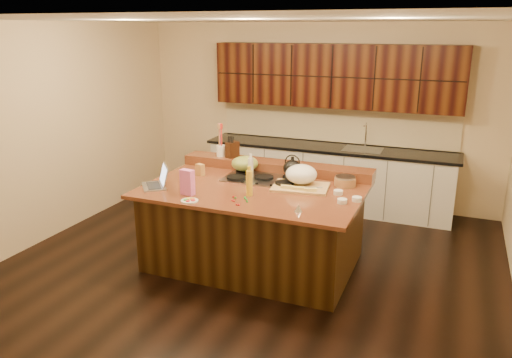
% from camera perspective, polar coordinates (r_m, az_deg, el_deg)
% --- Properties ---
extents(room, '(5.52, 5.02, 2.72)m').
position_cam_1_polar(room, '(5.43, -0.20, 3.39)').
color(room, black).
rests_on(room, ground).
extents(island, '(2.40, 1.60, 0.92)m').
position_cam_1_polar(island, '(5.70, -0.19, -5.30)').
color(island, black).
rests_on(island, ground).
extents(back_ledge, '(2.40, 0.30, 0.12)m').
position_cam_1_polar(back_ledge, '(6.15, 2.28, 1.46)').
color(back_ledge, black).
rests_on(back_ledge, island).
extents(cooktop, '(0.92, 0.52, 0.05)m').
position_cam_1_polar(cooktop, '(5.81, 0.93, 0.06)').
color(cooktop, gray).
rests_on(cooktop, island).
extents(back_counter, '(3.70, 0.66, 2.40)m').
position_cam_1_polar(back_counter, '(7.49, 8.45, 4.12)').
color(back_counter, silver).
rests_on(back_counter, ground).
extents(kettle, '(0.21, 0.21, 0.19)m').
position_cam_1_polar(kettle, '(5.79, 4.17, 1.25)').
color(kettle, black).
rests_on(kettle, cooktop).
extents(green_bowl, '(0.33, 0.33, 0.18)m').
position_cam_1_polar(green_bowl, '(6.00, -1.29, 1.78)').
color(green_bowl, olive).
rests_on(green_bowl, cooktop).
extents(laptop, '(0.43, 0.44, 0.24)m').
position_cam_1_polar(laptop, '(5.65, -11.10, -0.22)').
color(laptop, '#B7B7BC').
rests_on(laptop, island).
extents(oil_bottle, '(0.07, 0.07, 0.27)m').
position_cam_1_polar(oil_bottle, '(5.23, -0.77, -0.49)').
color(oil_bottle, yellow).
rests_on(oil_bottle, island).
extents(vinegar_bottle, '(0.07, 0.07, 0.25)m').
position_cam_1_polar(vinegar_bottle, '(5.82, -0.62, 1.22)').
color(vinegar_bottle, silver).
rests_on(vinegar_bottle, island).
extents(wooden_tray, '(0.65, 0.52, 0.24)m').
position_cam_1_polar(wooden_tray, '(5.56, 5.17, 0.22)').
color(wooden_tray, tan).
rests_on(wooden_tray, island).
extents(ramekin_a, '(0.13, 0.13, 0.04)m').
position_cam_1_polar(ramekin_a, '(5.11, 9.82, -2.50)').
color(ramekin_a, white).
rests_on(ramekin_a, island).
extents(ramekin_b, '(0.10, 0.10, 0.04)m').
position_cam_1_polar(ramekin_b, '(5.37, 9.38, -1.51)').
color(ramekin_b, white).
rests_on(ramekin_b, island).
extents(ramekin_c, '(0.13, 0.13, 0.04)m').
position_cam_1_polar(ramekin_c, '(5.20, 11.46, -2.27)').
color(ramekin_c, white).
rests_on(ramekin_c, island).
extents(strainer_bowl, '(0.27, 0.27, 0.09)m').
position_cam_1_polar(strainer_bowl, '(5.67, 10.14, -0.32)').
color(strainer_bowl, '#996B3F').
rests_on(strainer_bowl, island).
extents(kitchen_timer, '(0.09, 0.09, 0.07)m').
position_cam_1_polar(kitchen_timer, '(4.82, 4.87, -3.34)').
color(kitchen_timer, silver).
rests_on(kitchen_timer, island).
extents(pink_bag, '(0.16, 0.10, 0.27)m').
position_cam_1_polar(pink_bag, '(5.31, -7.85, -0.37)').
color(pink_bag, '#EA6EC4').
rests_on(pink_bag, island).
extents(candy_plate, '(0.24, 0.24, 0.01)m').
position_cam_1_polar(candy_plate, '(5.14, -7.60, -2.47)').
color(candy_plate, white).
rests_on(candy_plate, island).
extents(package_box, '(0.12, 0.10, 0.14)m').
position_cam_1_polar(package_box, '(6.01, -6.42, 1.06)').
color(package_box, '#BB8642').
rests_on(package_box, island).
extents(utensil_crock, '(0.16, 0.16, 0.14)m').
position_cam_1_polar(utensil_crock, '(6.40, -4.00, 3.25)').
color(utensil_crock, white).
rests_on(utensil_crock, back_ledge).
extents(knife_block, '(0.15, 0.19, 0.20)m').
position_cam_1_polar(knife_block, '(6.33, -2.72, 3.37)').
color(knife_block, black).
rests_on(knife_block, back_ledge).
extents(gumdrop_0, '(0.02, 0.02, 0.02)m').
position_cam_1_polar(gumdrop_0, '(5.21, -2.60, -2.03)').
color(gumdrop_0, red).
rests_on(gumdrop_0, island).
extents(gumdrop_1, '(0.02, 0.02, 0.02)m').
position_cam_1_polar(gumdrop_1, '(5.18, -2.38, -2.14)').
color(gumdrop_1, '#198C26').
rests_on(gumdrop_1, island).
extents(gumdrop_2, '(0.02, 0.02, 0.02)m').
position_cam_1_polar(gumdrop_2, '(4.97, -1.97, -2.97)').
color(gumdrop_2, red).
rests_on(gumdrop_2, island).
extents(gumdrop_3, '(0.02, 0.02, 0.02)m').
position_cam_1_polar(gumdrop_3, '(5.06, -1.03, -2.59)').
color(gumdrop_3, '#198C26').
rests_on(gumdrop_3, island).
extents(gumdrop_4, '(0.02, 0.02, 0.02)m').
position_cam_1_polar(gumdrop_4, '(5.19, -2.38, -2.11)').
color(gumdrop_4, red).
rests_on(gumdrop_4, island).
extents(gumdrop_5, '(0.02, 0.02, 0.02)m').
position_cam_1_polar(gumdrop_5, '(5.19, -1.26, -2.10)').
color(gumdrop_5, '#198C26').
rests_on(gumdrop_5, island).
extents(gumdrop_6, '(0.02, 0.02, 0.02)m').
position_cam_1_polar(gumdrop_6, '(4.98, -2.22, -2.93)').
color(gumdrop_6, red).
rests_on(gumdrop_6, island).
extents(gumdrop_7, '(0.02, 0.02, 0.02)m').
position_cam_1_polar(gumdrop_7, '(5.08, -2.49, -2.52)').
color(gumdrop_7, '#198C26').
rests_on(gumdrop_7, island).
extents(gumdrop_8, '(0.02, 0.02, 0.02)m').
position_cam_1_polar(gumdrop_8, '(5.10, -2.72, -2.46)').
color(gumdrop_8, red).
rests_on(gumdrop_8, island).
extents(gumdrop_9, '(0.02, 0.02, 0.02)m').
position_cam_1_polar(gumdrop_9, '(5.12, -1.10, -2.35)').
color(gumdrop_9, '#198C26').
rests_on(gumdrop_9, island).
extents(gumdrop_10, '(0.02, 0.02, 0.02)m').
position_cam_1_polar(gumdrop_10, '(5.08, -2.50, -2.53)').
color(gumdrop_10, red).
rests_on(gumdrop_10, island).
extents(gumdrop_11, '(0.02, 0.02, 0.02)m').
position_cam_1_polar(gumdrop_11, '(5.16, -1.29, -2.21)').
color(gumdrop_11, '#198C26').
rests_on(gumdrop_11, island).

